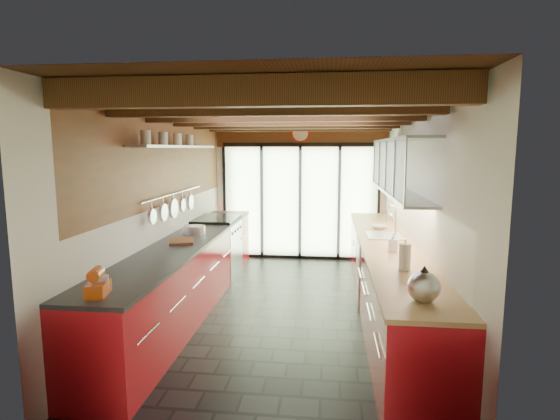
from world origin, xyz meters
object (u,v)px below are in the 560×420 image
Objects in this scene: soap_bottle at (394,242)px; paper_towel at (405,257)px; stand_mixer at (98,284)px; kettle at (424,285)px; bowl at (379,227)px.

paper_towel is at bearing -90.00° from soap_bottle.
stand_mixer is 0.90× the size of kettle.
stand_mixer is 1.26× the size of soap_bottle.
soap_bottle is (-0.00, 1.61, -0.02)m from kettle.
bowl is (0.00, 1.42, -0.08)m from soap_bottle.
bowl is at bearing 51.40° from stand_mixer.
soap_bottle reaches higher than bowl.
stand_mixer is 0.90× the size of paper_towel.
kettle is 1.61m from soap_bottle.
stand_mixer is 4.07m from bowl.
paper_towel is (-0.00, 0.86, 0.00)m from kettle.
stand_mixer is 3.09m from soap_bottle.
paper_towel reaches higher than soap_bottle.
kettle is 1.40× the size of soap_bottle.
kettle is (2.54, 0.15, 0.04)m from stand_mixer.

